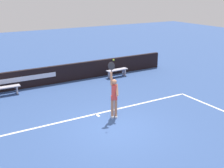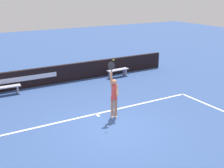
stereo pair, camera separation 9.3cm
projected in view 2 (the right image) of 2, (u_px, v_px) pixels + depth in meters
name	position (u px, v px, depth m)	size (l,w,h in m)	color
ground_plane	(114.00, 128.00, 11.29)	(60.00, 60.00, 0.00)	#314D87
court_lines	(133.00, 143.00, 10.19)	(10.16, 5.91, 0.00)	white
back_wall	(55.00, 75.00, 16.58)	(14.85, 0.22, 1.02)	black
tennis_player	(114.00, 95.00, 11.95)	(0.45, 0.43, 2.41)	#A77052
tennis_ball	(114.00, 60.00, 11.23)	(0.07, 0.07, 0.07)	#C8DD2C
courtside_bench_near	(118.00, 71.00, 17.84)	(1.42, 0.43, 0.47)	#B0ADBF
courtside_bench_far	(6.00, 89.00, 14.74)	(1.48, 0.40, 0.45)	#AFABB7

